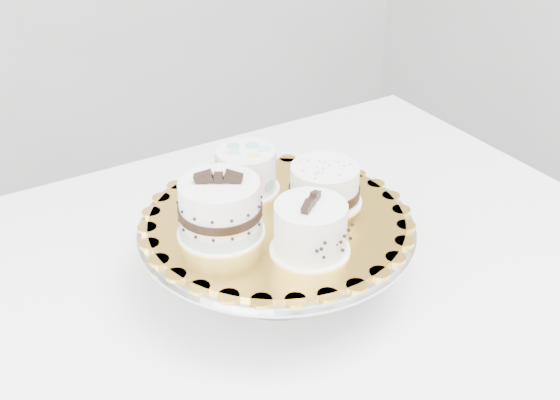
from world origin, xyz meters
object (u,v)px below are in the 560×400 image
table (244,308)px  cake_board (277,219)px  cake_banded (220,210)px  cake_ribbon (325,185)px  cake_dots (246,170)px  cake_swirl (310,229)px  cake_stand (277,240)px

table → cake_board: cake_board is taller
cake_banded → cake_ribbon: cake_banded is taller
cake_board → cake_dots: 0.10m
cake_board → cake_dots: cake_dots is taller
cake_swirl → cake_ribbon: cake_swirl is taller
cake_board → cake_ribbon: (0.08, 0.00, 0.03)m
table → cake_swirl: 0.26m
cake_ribbon → cake_banded: bearing=-161.2°
cake_board → cake_banded: cake_banded is taller
cake_dots → cake_banded: bearing=-153.5°
table → cake_board: (0.03, -0.04, 0.18)m
cake_stand → cake_banded: cake_banded is taller
cake_dots → cake_ribbon: 0.12m
cake_swirl → cake_dots: bearing=51.6°
cake_ribbon → cake_swirl: bearing=-112.8°
table → cake_board: size_ratio=3.59×
table → cake_stand: cake_stand is taller
table → cake_banded: bearing=-144.0°
table → cake_banded: 0.23m
cake_board → cake_ribbon: cake_ribbon is taller
cake_swirl → table: bearing=66.6°
cake_dots → cake_swirl: bearing=-110.0°
cake_stand → cake_dots: size_ratio=3.59×
cake_swirl → cake_ribbon: 0.13m
table → cake_ribbon: (0.12, -0.04, 0.21)m
cake_stand → cake_ribbon: (0.08, 0.00, 0.07)m
table → cake_dots: size_ratio=11.85×
cake_swirl → cake_banded: cake_banded is taller
table → cake_board: 0.19m
cake_swirl → cake_dots: 0.19m
cake_stand → cake_swirl: bearing=-93.9°
cake_banded → cake_dots: (0.09, 0.08, -0.00)m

